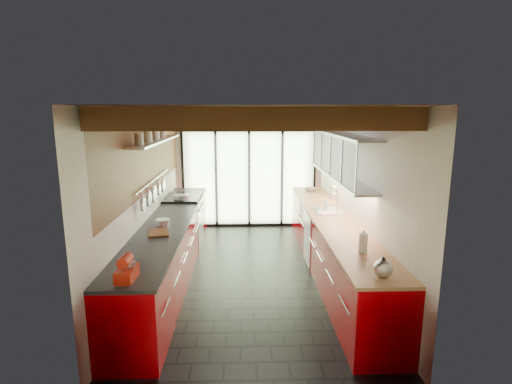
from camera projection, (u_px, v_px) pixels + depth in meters
ground at (252, 274)px, 6.35m from camera, size 5.50×5.50×0.00m
room_shell at (251, 171)px, 6.02m from camera, size 5.50×5.50×5.50m
ceiling_beams at (251, 116)px, 6.22m from camera, size 3.14×5.06×4.90m
glass_door at (249, 152)px, 8.65m from camera, size 2.95×0.10×2.90m
left_counter at (170, 247)px, 6.22m from camera, size 0.68×5.00×0.92m
range_stove at (184, 221)px, 7.63m from camera, size 0.66×0.90×0.97m
right_counter at (332, 246)px, 6.30m from camera, size 0.68×5.00×0.92m
sink_assembly at (329, 209)px, 6.59m from camera, size 0.45×0.52×0.43m
upper_cabinets_right at (341, 156)px, 6.31m from camera, size 0.34×3.00×3.00m
left_wall_fixtures at (156, 157)px, 6.11m from camera, size 0.28×2.60×0.96m
stand_mixer at (127, 270)px, 3.91m from camera, size 0.18×0.30×0.26m
pot_large at (163, 223)px, 5.65m from camera, size 0.23×0.23×0.12m
pot_small at (181, 198)px, 7.35m from camera, size 0.33×0.33×0.11m
cutting_board at (159, 233)px, 5.37m from camera, size 0.33×0.41×0.03m
kettle at (383, 267)px, 3.98m from camera, size 0.24×0.26×0.22m
paper_towel at (363, 243)px, 4.64m from camera, size 0.12×0.12×0.28m
soap_bottle at (325, 203)px, 6.78m from camera, size 0.09×0.09×0.17m
bowl at (311, 189)px, 8.29m from camera, size 0.31×0.31×0.06m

